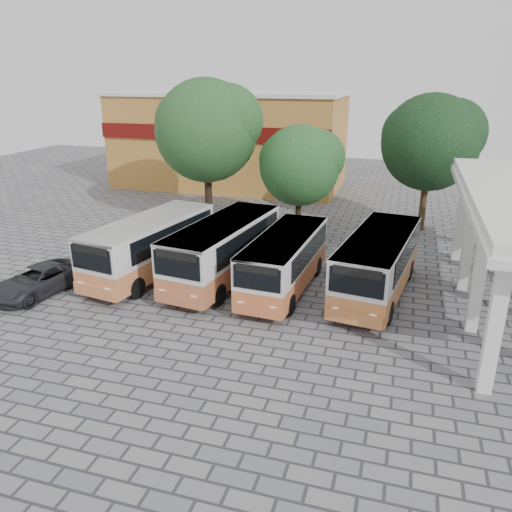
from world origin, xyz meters
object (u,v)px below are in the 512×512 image
(bus_centre_left, at_px, (223,248))
(bus_far_right, at_px, (378,261))
(bus_far_left, at_px, (151,243))
(bus_centre_right, at_px, (284,259))
(parked_car, at_px, (39,280))

(bus_centre_left, distance_m, bus_far_right, 7.41)
(bus_far_left, xyz_separation_m, bus_far_right, (11.18, 0.74, -0.02))
(bus_centre_left, bearing_deg, bus_far_right, 10.00)
(bus_far_right, bearing_deg, bus_centre_right, -163.40)
(bus_centre_right, height_order, parked_car, bus_centre_right)
(bus_far_left, relative_size, parked_car, 1.81)
(bus_centre_left, distance_m, parked_car, 8.81)
(bus_far_left, xyz_separation_m, bus_centre_left, (3.77, 0.39, 0.03))
(bus_far_right, bearing_deg, bus_centre_left, -169.11)
(bus_centre_left, xyz_separation_m, parked_car, (-7.79, -3.97, -1.08))
(parked_car, bearing_deg, bus_centre_left, 37.73)
(bus_far_left, height_order, bus_centre_right, bus_far_left)
(bus_centre_left, bearing_deg, bus_centre_right, 2.28)
(bus_centre_left, relative_size, bus_far_right, 1.02)
(bus_centre_left, height_order, bus_far_right, bus_centre_left)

